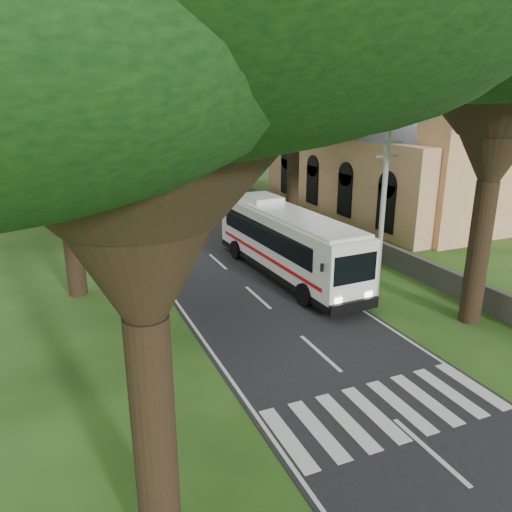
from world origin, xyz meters
name	(u,v)px	position (x,y,z in m)	size (l,w,h in m)	color
ground	(349,380)	(0.00, 0.00, 0.00)	(140.00, 140.00, 0.00)	#1D4012
road	(172,221)	(0.00, 25.00, 0.01)	(8.00, 120.00, 0.04)	black
crosswalk	(385,411)	(0.00, -2.00, 0.00)	(8.00, 3.00, 0.01)	silver
property_wall	(281,207)	(9.00, 24.00, 0.60)	(0.35, 50.00, 1.20)	#383533
church	(390,152)	(17.86, 21.55, 4.91)	(14.00, 24.00, 11.60)	tan
pole_near	(382,213)	(5.50, 6.00, 4.18)	(1.60, 0.24, 8.00)	gray
pole_mid	(232,162)	(5.50, 26.00, 4.18)	(1.60, 0.24, 8.00)	gray
pole_far	(172,142)	(5.50, 46.00, 4.18)	(1.60, 0.24, 8.00)	gray
tree_l_mida	(45,10)	(-8.00, 12.00, 12.84)	(14.62, 14.62, 16.09)	black
tree_l_midb	(48,54)	(-7.50, 30.00, 12.36)	(15.59, 15.59, 15.77)	black
tree_l_far	(33,69)	(-8.50, 48.00, 12.11)	(14.65, 14.65, 15.35)	black
tree_r_mida	(295,64)	(8.00, 20.00, 11.47)	(12.41, 12.41, 14.31)	black
tree_r_midb	(208,82)	(7.50, 38.00, 10.70)	(15.73, 15.73, 14.11)	black
tree_r_far	(172,65)	(8.50, 56.00, 13.19)	(13.02, 13.02, 16.18)	black
coach_bus	(286,241)	(2.70, 10.43, 1.94)	(3.30, 12.32, 3.60)	white
distant_car_a	(119,197)	(-2.85, 32.76, 0.78)	(1.77, 4.41, 1.50)	silver
distant_car_b	(98,175)	(-3.00, 47.41, 0.72)	(1.46, 4.17, 1.38)	navy
distant_car_c	(138,163)	(3.00, 55.42, 0.78)	(2.10, 5.17, 1.50)	maroon
pedestrian	(138,267)	(-4.89, 12.72, 0.78)	(0.57, 0.37, 1.55)	black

